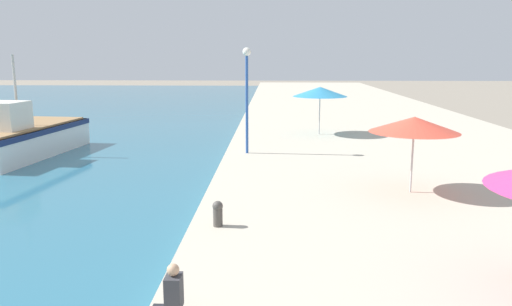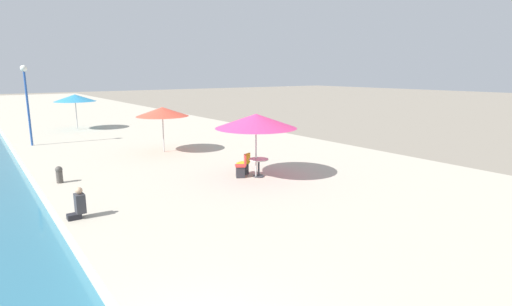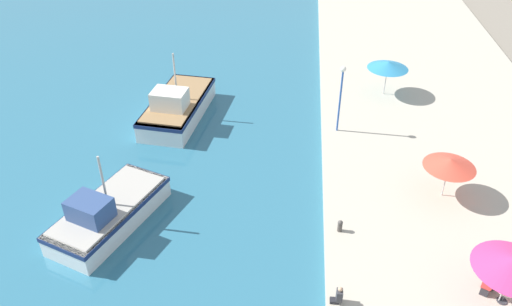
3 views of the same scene
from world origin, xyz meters
TOP-DOWN VIEW (x-y plane):
  - water_basin at (-28.00, 37.00)m, footprint 56.00×90.00m
  - quay_promenade at (8.00, 37.00)m, footprint 16.00×90.00m
  - fishing_boat_near at (-11.11, 12.31)m, footprint 5.13×7.39m
  - fishing_boat_mid at (-10.04, 23.53)m, footprint 4.10×8.04m
  - cafe_umbrella_white at (6.42, 15.79)m, footprint 2.74×2.74m
  - cafe_umbrella_striped at (4.63, 27.59)m, footprint 2.95×2.95m
  - cafe_table at (7.47, 8.66)m, footprint 0.80×0.80m
  - cafe_chair_left at (6.84, 9.01)m, footprint 0.57×0.56m
  - cafe_chair_right at (7.18, 9.32)m, footprint 0.54×0.55m
  - person_at_quay at (0.46, 7.94)m, footprint 0.51×0.36m
  - mooring_bollard at (0.73, 12.40)m, footprint 0.26×0.26m
  - lamppost at (0.97, 22.04)m, footprint 0.36×0.36m

SIDE VIEW (x-z plane):
  - water_basin at x=-28.00m, z-range 0.00..0.04m
  - quay_promenade at x=8.00m, z-range 0.00..0.57m
  - fishing_boat_near at x=-11.11m, z-range -1.24..3.01m
  - cafe_chair_left at x=6.84m, z-range 0.44..1.35m
  - cafe_chair_right at x=7.18m, z-range 0.44..1.35m
  - mooring_bollard at x=0.73m, z-range 0.59..1.24m
  - person_at_quay at x=0.46m, z-range 0.51..1.43m
  - fishing_boat_mid at x=-10.04m, z-range -1.42..3.38m
  - cafe_table at x=7.47m, z-range 0.73..1.47m
  - cafe_umbrella_white at x=6.42m, z-range 1.52..3.90m
  - cafe_umbrella_striped at x=4.63m, z-range 1.59..4.17m
  - lamppost at x=0.97m, z-range 1.38..5.94m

